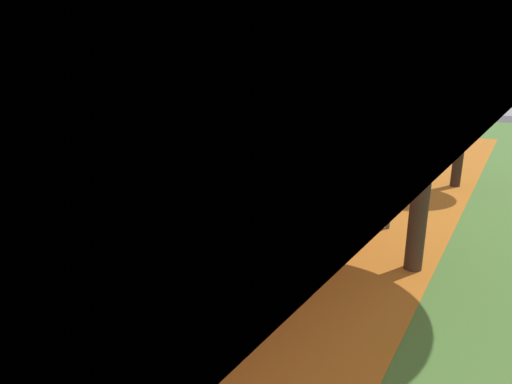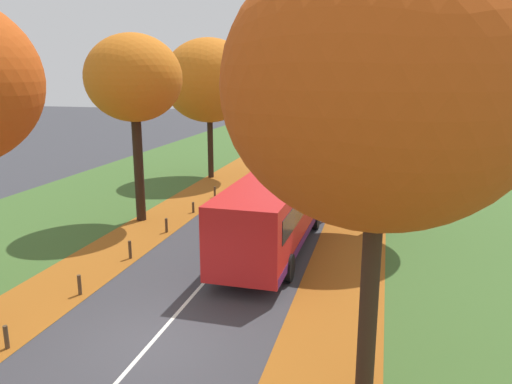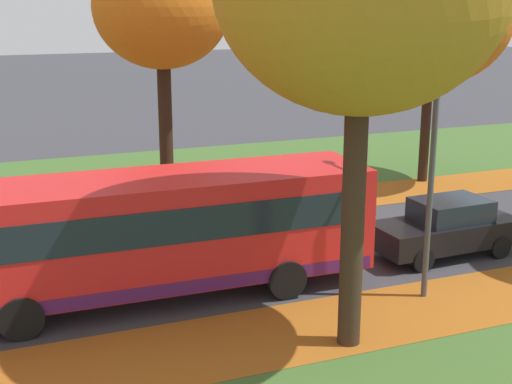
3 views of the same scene
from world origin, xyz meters
name	(u,v)px [view 1 (image 1 of 3)]	position (x,y,z in m)	size (l,w,h in m)	color
grass_verge_left	(206,163)	(-9.20, 20.00, 0.00)	(12.00, 90.00, 0.01)	#3D6028
leaf_litter_left	(199,194)	(-4.60, 14.00, 0.01)	(2.80, 60.00, 0.00)	#9E5619
leaf_litter_right	(405,232)	(4.60, 14.00, 0.01)	(2.80, 60.00, 0.00)	#9E5619
road_centre_line	(342,181)	(0.00, 20.00, 0.00)	(0.12, 80.00, 0.01)	silver
tree_left_near	(102,32)	(-5.54, 10.23, 6.70)	(4.43, 4.43, 8.74)	black
tree_left_mid	(258,57)	(-5.64, 20.61, 6.45)	(6.04, 6.04, 9.19)	black
tree_right_mid	(473,46)	(5.13, 22.09, 6.63)	(4.07, 4.07, 8.54)	black
bollard_third	(21,256)	(-3.54, 5.40, 0.36)	(0.12, 0.12, 0.72)	#4C3823
bollard_fourth	(121,223)	(-3.54, 8.72, 0.33)	(0.12, 0.12, 0.66)	#4C3823
bollard_fifth	(187,202)	(-3.56, 12.04, 0.28)	(0.12, 0.12, 0.56)	#4C3823
bollard_sixth	(235,185)	(-3.55, 15.37, 0.32)	(0.12, 0.12, 0.63)	#4C3823
streetlamp_right	(387,121)	(3.67, 14.08, 3.74)	(1.89, 0.28, 6.00)	#47474C
bus	(231,216)	(1.62, 8.08, 1.70)	(2.79, 10.44, 2.98)	red
car_black_lead	(350,185)	(1.77, 16.30, 0.81)	(1.89, 4.25, 1.62)	black
car_white_following	(395,160)	(1.83, 23.29, 0.81)	(1.84, 4.23, 1.62)	silver
car_blue_third_in_line	(415,146)	(1.51, 29.80, 0.81)	(1.94, 4.28, 1.62)	#233D9E
car_silver_fourth_in_line	(430,137)	(1.44, 35.91, 0.81)	(1.83, 4.22, 1.62)	#B7BABF
car_red_trailing	(445,128)	(1.46, 43.72, 0.81)	(1.81, 4.21, 1.62)	#B21919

